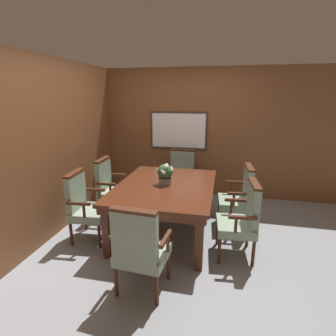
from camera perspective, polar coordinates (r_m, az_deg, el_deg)
name	(u,v)px	position (r m, az deg, el deg)	size (l,w,h in m)	color
ground_plane	(165,236)	(3.87, -0.73, -14.61)	(14.00, 14.00, 0.00)	gray
wall_back	(185,133)	(5.18, 3.79, 7.57)	(7.20, 0.08, 2.45)	brown
wall_left	(57,147)	(4.07, -23.05, 4.15)	(0.06, 7.20, 2.45)	brown
dining_table	(166,190)	(3.72, -0.50, -4.90)	(1.33, 1.75, 0.73)	#4C2314
chair_left_near	(85,204)	(3.78, -17.67, -7.47)	(0.49, 0.57, 0.96)	#472314
chair_head_near	(140,247)	(2.68, -6.18, -16.80)	(0.56, 0.49, 0.96)	#472314
chair_right_near	(242,217)	(3.36, 15.89, -10.30)	(0.49, 0.57, 0.96)	#472314
chair_left_far	(110,186)	(4.41, -12.44, -3.76)	(0.47, 0.55, 0.96)	#472314
chair_right_far	(239,195)	(4.04, 15.29, -5.74)	(0.49, 0.56, 0.96)	#472314
chair_head_far	(181,174)	(4.94, 2.92, -1.29)	(0.55, 0.47, 0.96)	#472314
potted_plant	(165,174)	(3.66, -0.64, -1.22)	(0.25, 0.23, 0.31)	gray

